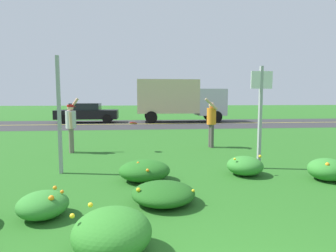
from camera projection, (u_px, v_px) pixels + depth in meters
ground_plane at (155, 146)px, 10.95m from camera, size 120.00×120.00×0.00m
highway_strip at (147, 124)px, 20.10m from camera, size 120.00×7.27×0.01m
highway_center_stripe at (147, 124)px, 20.10m from camera, size 120.00×0.16×0.00m
daylily_clump_near_camera at (327, 169)px, 6.33m from camera, size 0.83×0.81×0.49m
daylily_clump_mid_center at (245, 166)px, 6.77m from camera, size 0.86×0.86×0.49m
daylily_clump_front_right at (163, 193)px, 4.95m from camera, size 1.11×1.10×0.35m
daylily_clump_mid_left at (43, 205)px, 4.35m from camera, size 0.77×0.78×0.41m
daylily_clump_mid_right at (112, 232)px, 3.31m from camera, size 0.93×0.94×0.56m
daylily_clump_front_center at (145, 171)px, 6.28m from camera, size 1.14×0.98×0.47m
sign_post_near_path at (59, 115)px, 6.81m from camera, size 0.07×0.10×2.84m
sign_post_by_roadside at (260, 107)px, 7.27m from camera, size 0.56×0.10×2.64m
person_thrower_red_cap_gray_shirt at (71, 123)px, 9.49m from camera, size 0.41×0.51×1.85m
person_catcher_orange_shirt at (211, 120)px, 10.50m from camera, size 0.50×0.52×1.84m
frisbee_red at (133, 123)px, 9.67m from camera, size 0.28×0.27×0.12m
car_black_center_left at (87, 113)px, 21.19m from camera, size 4.50×2.00×1.45m
box_truck_silver at (179, 98)px, 21.80m from camera, size 6.70×2.46×3.20m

